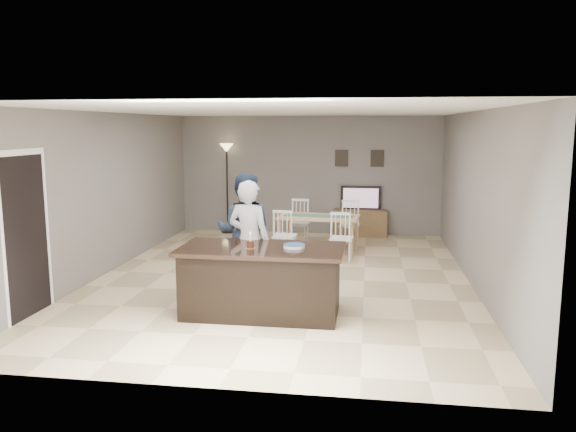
# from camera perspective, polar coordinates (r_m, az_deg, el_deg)

# --- Properties ---
(floor) EXTENTS (8.00, 8.00, 0.00)m
(floor) POSITION_cam_1_polar(r_m,az_deg,el_deg) (9.29, -0.56, -6.29)
(floor) COLOR #D0B485
(floor) RESTS_ON ground
(room_shell) EXTENTS (8.00, 8.00, 8.00)m
(room_shell) POSITION_cam_1_polar(r_m,az_deg,el_deg) (8.99, -0.57, 4.08)
(room_shell) COLOR slate
(room_shell) RESTS_ON floor
(kitchen_island) EXTENTS (2.15, 1.10, 0.90)m
(kitchen_island) POSITION_cam_1_polar(r_m,az_deg,el_deg) (7.46, -2.68, -6.54)
(kitchen_island) COLOR black
(kitchen_island) RESTS_ON floor
(tv_console) EXTENTS (1.20, 0.40, 0.60)m
(tv_console) POSITION_cam_1_polar(r_m,az_deg,el_deg) (12.80, 7.34, -0.71)
(tv_console) COLOR brown
(tv_console) RESTS_ON floor
(television) EXTENTS (0.91, 0.12, 0.53)m
(television) POSITION_cam_1_polar(r_m,az_deg,el_deg) (12.79, 7.40, 1.83)
(television) COLOR black
(television) RESTS_ON tv_console
(tv_screen_glow) EXTENTS (0.78, 0.00, 0.78)m
(tv_screen_glow) POSITION_cam_1_polar(r_m,az_deg,el_deg) (12.71, 7.39, 1.82)
(tv_screen_glow) COLOR orange
(tv_screen_glow) RESTS_ON tv_console
(picture_frames) EXTENTS (1.10, 0.02, 0.38)m
(picture_frames) POSITION_cam_1_polar(r_m,az_deg,el_deg) (12.85, 7.27, 5.84)
(picture_frames) COLOR black
(picture_frames) RESTS_ON room_shell
(doorway) EXTENTS (0.00, 2.10, 2.65)m
(doorway) POSITION_cam_1_polar(r_m,az_deg,el_deg) (7.96, -25.11, -0.48)
(doorway) COLOR black
(doorway) RESTS_ON floor
(woman) EXTENTS (0.72, 0.57, 1.73)m
(woman) POSITION_cam_1_polar(r_m,az_deg,el_deg) (7.94, -3.96, -2.54)
(woman) COLOR #BCBBC0
(woman) RESTS_ON floor
(man) EXTENTS (0.88, 0.70, 1.77)m
(man) POSITION_cam_1_polar(r_m,az_deg,el_deg) (8.60, -4.48, -1.51)
(man) COLOR #192338
(man) RESTS_ON floor
(birthday_cake) EXTENTS (0.13, 0.13, 0.21)m
(birthday_cake) POSITION_cam_1_polar(r_m,az_deg,el_deg) (7.30, -3.85, -2.90)
(birthday_cake) COLOR gold
(birthday_cake) RESTS_ON kitchen_island
(plate_stack) EXTENTS (0.29, 0.29, 0.04)m
(plate_stack) POSITION_cam_1_polar(r_m,az_deg,el_deg) (7.31, 0.63, -3.07)
(plate_stack) COLOR white
(plate_stack) RESTS_ON kitchen_island
(dining_table) EXTENTS (1.61, 1.84, 0.95)m
(dining_table) POSITION_cam_1_polar(r_m,az_deg,el_deg) (11.01, 3.13, -0.64)
(dining_table) COLOR tan
(dining_table) RESTS_ON floor
(floor_lamp) EXTENTS (0.31, 0.31, 2.07)m
(floor_lamp) POSITION_cam_1_polar(r_m,az_deg,el_deg) (13.08, -6.24, 5.29)
(floor_lamp) COLOR black
(floor_lamp) RESTS_ON floor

